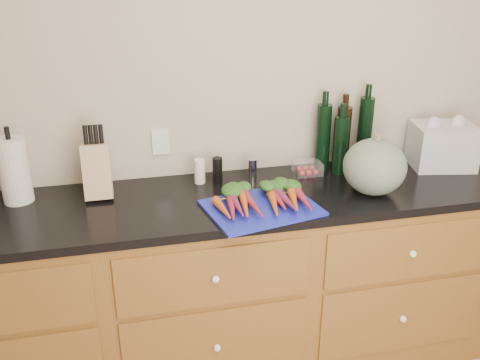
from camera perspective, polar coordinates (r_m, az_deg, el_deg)
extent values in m
cube|color=#BCB29C|center=(2.69, 4.19, 8.81)|extent=(4.10, 0.05, 2.60)
cube|color=brown|center=(2.76, 5.63, -10.32)|extent=(3.60, 0.60, 0.90)
cube|color=brown|center=(2.26, -2.69, -10.32)|extent=(0.82, 0.01, 0.28)
sphere|color=white|center=(2.25, -2.62, -10.54)|extent=(0.03, 0.03, 0.03)
cube|color=brown|center=(2.48, -2.53, -17.23)|extent=(0.82, 0.01, 0.38)
sphere|color=white|center=(2.47, -2.46, -17.47)|extent=(0.03, 0.03, 0.03)
cube|color=brown|center=(2.55, 17.79, -7.34)|extent=(0.82, 0.01, 0.28)
sphere|color=white|center=(2.54, 17.96, -7.51)|extent=(0.03, 0.03, 0.03)
cube|color=brown|center=(2.75, 16.84, -13.81)|extent=(0.82, 0.01, 0.38)
sphere|color=white|center=(2.74, 17.01, -14.00)|extent=(0.03, 0.03, 0.03)
cube|color=black|center=(2.53, 6.05, -1.43)|extent=(3.64, 0.62, 0.04)
cube|color=#1922AA|center=(2.32, 2.29, -2.98)|extent=(0.53, 0.44, 0.01)
cone|color=#C35017|center=(2.25, -1.82, -3.02)|extent=(0.04, 0.20, 0.04)
cone|color=maroon|center=(2.26, -1.03, -2.94)|extent=(0.04, 0.20, 0.04)
cone|color=maroon|center=(2.27, -0.24, -2.86)|extent=(0.04, 0.20, 0.04)
cone|color=#C35017|center=(2.27, 0.54, -2.78)|extent=(0.04, 0.20, 0.04)
cone|color=maroon|center=(2.28, 1.32, -2.70)|extent=(0.04, 0.20, 0.04)
ellipsoid|color=#1F4A18|center=(2.39, -1.02, -1.12)|extent=(0.20, 0.12, 0.06)
cone|color=#C35017|center=(2.30, 3.53, -2.47)|extent=(0.04, 0.20, 0.04)
cone|color=maroon|center=(2.31, 4.29, -2.40)|extent=(0.04, 0.20, 0.04)
cone|color=maroon|center=(2.32, 5.05, -2.32)|extent=(0.04, 0.20, 0.04)
cone|color=#C35017|center=(2.33, 5.79, -2.24)|extent=(0.04, 0.20, 0.04)
cone|color=maroon|center=(2.34, 6.53, -2.16)|extent=(0.04, 0.20, 0.04)
ellipsoid|color=#1F4A18|center=(2.44, 4.00, -0.64)|extent=(0.20, 0.12, 0.06)
ellipsoid|color=#536151|center=(2.50, 14.17, 1.38)|extent=(0.29, 0.29, 0.26)
cylinder|color=silver|center=(2.53, -22.95, 0.92)|extent=(0.13, 0.13, 0.29)
cube|color=tan|center=(2.48, -15.00, 0.97)|extent=(0.12, 0.12, 0.24)
cylinder|color=white|center=(2.56, -4.33, 0.93)|extent=(0.05, 0.05, 0.12)
cylinder|color=black|center=(2.57, -2.42, 1.11)|extent=(0.05, 0.05, 0.12)
cylinder|color=silver|center=(2.61, 1.34, 1.23)|extent=(0.04, 0.04, 0.10)
cube|color=white|center=(2.69, 7.20, 1.27)|extent=(0.13, 0.11, 0.06)
cylinder|color=black|center=(2.71, 8.84, 4.50)|extent=(0.07, 0.07, 0.34)
cylinder|color=black|center=(2.77, 10.91, 4.50)|extent=(0.07, 0.07, 0.31)
cylinder|color=black|center=(2.80, 13.15, 4.99)|extent=(0.07, 0.07, 0.36)
cylinder|color=black|center=(2.69, 10.66, 3.68)|extent=(0.07, 0.07, 0.29)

